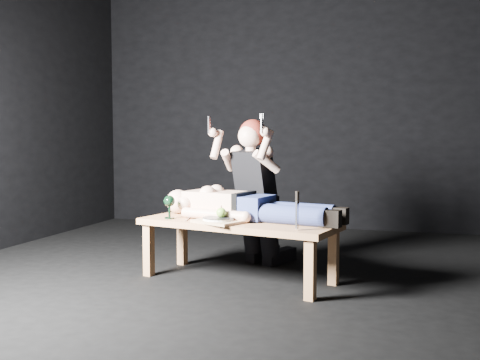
% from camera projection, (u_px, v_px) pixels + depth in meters
% --- Properties ---
extents(ground, '(5.00, 5.00, 0.00)m').
position_uv_depth(ground, '(241.00, 275.00, 4.25)').
color(ground, black).
rests_on(ground, ground).
extents(back_wall, '(5.00, 0.00, 5.00)m').
position_uv_depth(back_wall, '(299.00, 102.00, 6.54)').
color(back_wall, black).
rests_on(back_wall, ground).
extents(table, '(1.57, 0.88, 0.45)m').
position_uv_depth(table, '(238.00, 250.00, 4.09)').
color(table, '#A97646').
rests_on(table, ground).
extents(lying_man, '(1.45, 0.72, 0.25)m').
position_uv_depth(lying_man, '(250.00, 203.00, 4.13)').
color(lying_man, beige).
rests_on(lying_man, table).
extents(kneeling_woman, '(0.91, 0.96, 1.25)m').
position_uv_depth(kneeling_woman, '(260.00, 191.00, 4.58)').
color(kneeling_woman, black).
rests_on(kneeling_woman, ground).
extents(serving_tray, '(0.41, 0.36, 0.02)m').
position_uv_depth(serving_tray, '(218.00, 221.00, 3.96)').
color(serving_tray, tan).
rests_on(serving_tray, table).
extents(plate, '(0.30, 0.30, 0.02)m').
position_uv_depth(plate, '(218.00, 219.00, 3.96)').
color(plate, white).
rests_on(plate, serving_tray).
extents(apple, '(0.07, 0.07, 0.07)m').
position_uv_depth(apple, '(221.00, 213.00, 3.96)').
color(apple, '#5B9428').
rests_on(apple, plate).
extents(goblet, '(0.10, 0.10, 0.18)m').
position_uv_depth(goblet, '(169.00, 207.00, 4.17)').
color(goblet, black).
rests_on(goblet, table).
extents(fork_flat, '(0.04, 0.16, 0.01)m').
position_uv_depth(fork_flat, '(187.00, 219.00, 4.12)').
color(fork_flat, '#B2B2B7').
rests_on(fork_flat, table).
extents(knife_flat, '(0.05, 0.16, 0.01)m').
position_uv_depth(knife_flat, '(235.00, 224.00, 3.89)').
color(knife_flat, '#B2B2B7').
rests_on(knife_flat, table).
extents(spoon_flat, '(0.07, 0.15, 0.01)m').
position_uv_depth(spoon_flat, '(230.00, 222.00, 4.01)').
color(spoon_flat, '#B2B2B7').
rests_on(spoon_flat, table).
extents(carving_knife, '(0.04, 0.04, 0.26)m').
position_uv_depth(carving_knife, '(297.00, 211.00, 3.63)').
color(carving_knife, '#B2B2B7').
rests_on(carving_knife, table).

